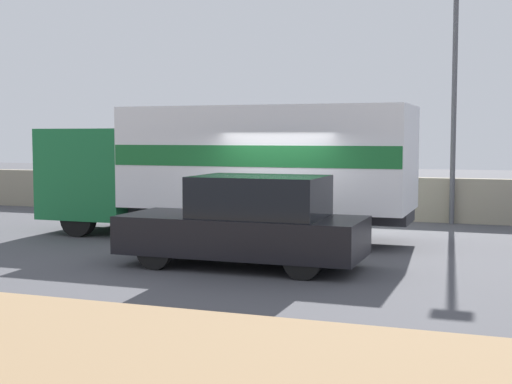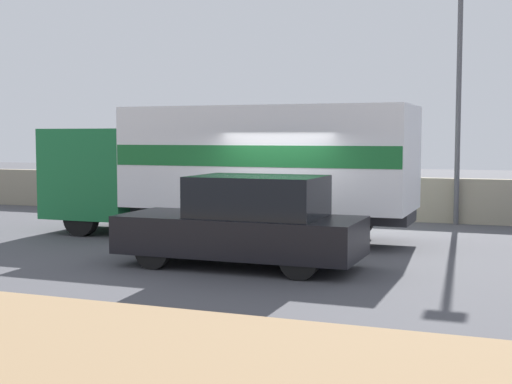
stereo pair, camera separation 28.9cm
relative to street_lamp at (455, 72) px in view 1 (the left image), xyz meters
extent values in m
plane|color=#47474C|center=(-3.17, -7.04, -4.13)|extent=(80.00, 80.00, 0.00)
cube|color=#937551|center=(-3.17, -14.24, -4.11)|extent=(60.00, 5.78, 0.04)
cube|color=gray|center=(-3.17, 0.33, -3.51)|extent=(60.00, 0.35, 1.24)
cylinder|color=#4C4C51|center=(0.00, 0.00, -0.68)|extent=(0.14, 0.14, 6.90)
cube|color=#196B38|center=(-8.25, -4.48, -2.64)|extent=(2.28, 2.47, 2.20)
cube|color=black|center=(-9.37, -4.48, -2.20)|extent=(0.06, 2.10, 0.97)
cube|color=#2D2D33|center=(-3.82, -4.48, -3.49)|extent=(6.58, 1.38, 0.25)
cube|color=white|center=(-3.82, -4.48, -2.21)|extent=(6.58, 2.51, 2.31)
cube|color=#19662D|center=(-3.82, -4.48, -2.15)|extent=(6.55, 2.53, 0.46)
cylinder|color=black|center=(-8.25, -5.55, -3.70)|extent=(0.85, 0.28, 0.85)
cylinder|color=black|center=(-8.25, -3.41, -3.70)|extent=(0.85, 0.28, 0.85)
cylinder|color=black|center=(-2.01, -5.55, -3.70)|extent=(0.85, 0.28, 0.85)
cylinder|color=black|center=(-2.01, -3.41, -3.70)|extent=(0.85, 0.28, 0.85)
cylinder|color=black|center=(-3.32, -5.55, -3.70)|extent=(0.85, 0.28, 0.85)
cylinder|color=black|center=(-3.32, -3.41, -3.70)|extent=(0.85, 0.28, 0.85)
cube|color=black|center=(-3.14, -7.95, -3.53)|extent=(4.48, 1.76, 0.70)
cube|color=black|center=(-2.78, -7.95, -2.81)|extent=(2.33, 1.62, 0.75)
cylinder|color=black|center=(-4.53, -8.71, -3.80)|extent=(0.66, 0.20, 0.66)
cylinder|color=black|center=(-4.53, -7.19, -3.80)|extent=(0.66, 0.20, 0.66)
cylinder|color=black|center=(-1.75, -8.71, -3.80)|extent=(0.66, 0.20, 0.66)
cylinder|color=black|center=(-1.75, -7.19, -3.80)|extent=(0.66, 0.20, 0.66)
camera|label=1|loc=(1.50, -20.09, -1.72)|focal=50.00mm
camera|label=2|loc=(1.77, -19.99, -1.72)|focal=50.00mm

